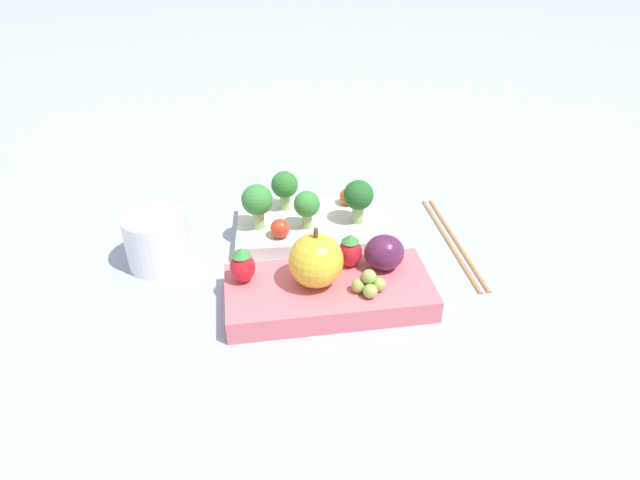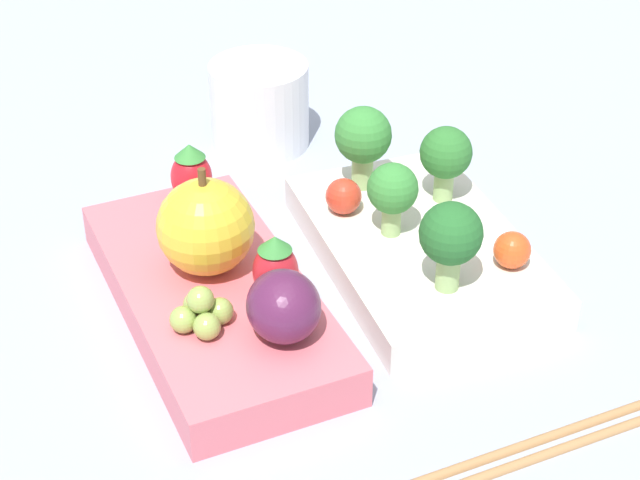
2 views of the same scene
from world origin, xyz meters
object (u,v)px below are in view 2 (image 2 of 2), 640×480
object	(u,v)px
cherry_tomato_1	(344,196)
drinking_cup	(260,105)
broccoli_floret_3	(451,237)
grape_cluster	(201,312)
chopsticks_pair	(503,458)
apple	(206,227)
broccoli_floret_1	(363,138)
bento_box_fruit	(214,298)
broccoli_floret_2	(446,155)
strawberry_0	(191,174)
plum	(284,306)
cherry_tomato_0	(512,250)
broccoli_floret_0	(393,191)
strawberry_1	(275,267)
bento_box_savoury	(419,248)

from	to	relation	value
cherry_tomato_1	drinking_cup	xyz separation A→B (m)	(-0.14, -0.01, -0.00)
broccoli_floret_3	cherry_tomato_1	world-z (taller)	broccoli_floret_3
grape_cluster	chopsticks_pair	bearing A→B (deg)	42.77
apple	grape_cluster	size ratio (longest dim) A/B	1.87
broccoli_floret_1	cherry_tomato_1	xyz separation A→B (m)	(0.03, -0.02, -0.03)
bento_box_fruit	drinking_cup	world-z (taller)	drinking_cup
cherry_tomato_1	broccoli_floret_2	bearing A→B (deg)	82.35
strawberry_0	chopsticks_pair	size ratio (longest dim) A/B	0.20
plum	chopsticks_pair	bearing A→B (deg)	37.00
broccoli_floret_3	drinking_cup	distance (m)	0.25
strawberry_0	apple	bearing A→B (deg)	-8.71
broccoli_floret_1	chopsticks_pair	bearing A→B (deg)	-5.74
cherry_tomato_0	chopsticks_pair	size ratio (longest dim) A/B	0.11
broccoli_floret_3	drinking_cup	bearing A→B (deg)	-171.66
strawberry_0	bento_box_fruit	bearing A→B (deg)	-8.44
broccoli_floret_0	chopsticks_pair	world-z (taller)	broccoli_floret_0
cherry_tomato_0	chopsticks_pair	xyz separation A→B (m)	(0.12, -0.07, -0.03)
bento_box_fruit	drinking_cup	bearing A→B (deg)	154.07
broccoli_floret_0	strawberry_1	xyz separation A→B (m)	(0.04, -0.09, -0.01)
strawberry_1	drinking_cup	xyz separation A→B (m)	(-0.22, 0.06, -0.01)
strawberry_1	drinking_cup	world-z (taller)	strawberry_1
broccoli_floret_2	plum	world-z (taller)	broccoli_floret_2
broccoli_floret_1	plum	distance (m)	0.17
strawberry_0	chopsticks_pair	xyz separation A→B (m)	(0.26, 0.09, -0.04)
apple	chopsticks_pair	bearing A→B (deg)	28.97
grape_cluster	drinking_cup	size ratio (longest dim) A/B	0.49
bento_box_fruit	broccoli_floret_0	xyz separation A→B (m)	(-0.01, 0.12, 0.04)
broccoli_floret_2	bento_box_savoury	bearing A→B (deg)	-44.31
broccoli_floret_0	drinking_cup	size ratio (longest dim) A/B	0.67
drinking_cup	chopsticks_pair	world-z (taller)	drinking_cup
bento_box_fruit	strawberry_0	size ratio (longest dim) A/B	5.41
broccoli_floret_1	broccoli_floret_3	size ratio (longest dim) A/B	1.02
cherry_tomato_0	drinking_cup	world-z (taller)	drinking_cup
broccoli_floret_1	chopsticks_pair	size ratio (longest dim) A/B	0.28
grape_cluster	chopsticks_pair	world-z (taller)	grape_cluster
cherry_tomato_1	plum	distance (m)	0.14
apple	strawberry_0	distance (m)	0.08
broccoli_floret_3	cherry_tomato_1	size ratio (longest dim) A/B	2.39
strawberry_1	cherry_tomato_0	bearing A→B (deg)	82.84
drinking_cup	cherry_tomato_1	bearing A→B (deg)	3.79
broccoli_floret_0	cherry_tomato_0	bearing A→B (deg)	42.31
cherry_tomato_1	chopsticks_pair	world-z (taller)	cherry_tomato_1
plum	drinking_cup	size ratio (longest dim) A/B	0.60
grape_cluster	chopsticks_pair	distance (m)	0.18
cherry_tomato_1	grape_cluster	size ratio (longest dim) A/B	0.65
strawberry_0	broccoli_floret_3	bearing A→B (deg)	39.35
bento_box_savoury	broccoli_floret_0	size ratio (longest dim) A/B	3.94
cherry_tomato_1	cherry_tomato_0	bearing A→B (deg)	37.91
plum	broccoli_floret_1	bearing A→B (deg)	142.66
grape_cluster	chopsticks_pair	size ratio (longest dim) A/B	0.17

